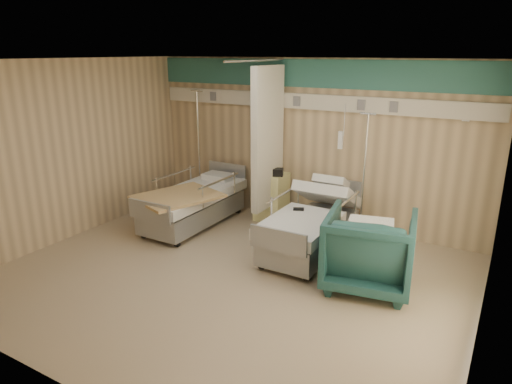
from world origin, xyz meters
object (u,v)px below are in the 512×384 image
at_px(iv_stand_right, 361,215).
at_px(bed_left, 193,207).
at_px(bed_right, 311,232).
at_px(iv_stand_left, 200,182).
at_px(bedside_cabinet, 272,197).
at_px(visitor_armchair, 369,250).

bearing_deg(iv_stand_right, bed_left, -162.80).
relative_size(bed_right, iv_stand_left, 0.97).
bearing_deg(bedside_cabinet, bed_right, -38.05).
bearing_deg(bed_right, visitor_armchair, -30.10).
bearing_deg(bedside_cabinet, bed_left, -139.40).
distance_m(visitor_armchair, iv_stand_right, 1.56).
bearing_deg(iv_stand_left, iv_stand_right, -2.28).
bearing_deg(bed_right, iv_stand_right, 59.11).
bearing_deg(iv_stand_right, visitor_armchair, -68.88).
bearing_deg(visitor_armchair, bed_right, -40.05).
distance_m(bed_left, visitor_armchair, 3.32).
bearing_deg(iv_stand_right, bedside_cabinet, 177.77).
relative_size(bed_right, visitor_armchair, 1.97).
xyz_separation_m(bed_right, bedside_cabinet, (-1.15, 0.90, 0.11)).
distance_m(bed_left, bedside_cabinet, 1.39).
xyz_separation_m(bed_right, visitor_armchair, (1.06, -0.61, 0.18)).
distance_m(bed_right, visitor_armchair, 1.24).
relative_size(bed_left, bedside_cabinet, 2.54).
relative_size(bedside_cabinet, visitor_armchair, 0.78).
distance_m(bed_left, iv_stand_left, 1.13).
height_order(bed_right, bedside_cabinet, bedside_cabinet).
distance_m(visitor_armchair, iv_stand_left, 4.15).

